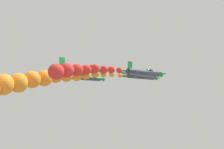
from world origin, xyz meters
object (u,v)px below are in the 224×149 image
at_px(airplane_lead, 142,77).
at_px(airplane_left_inner, 86,78).
at_px(airplane_left_outer, 81,69).

height_order(airplane_lead, airplane_left_inner, airplane_lead).
xyz_separation_m(airplane_lead, airplane_left_outer, (0.17, -18.24, 0.35)).
xyz_separation_m(airplane_left_inner, airplane_left_outer, (9.15, -9.26, 0.64)).
distance_m(airplane_lead, airplane_left_outer, 18.24).
distance_m(airplane_left_inner, airplane_left_outer, 13.03).
bearing_deg(airplane_left_inner, airplane_lead, 45.01).
height_order(airplane_left_inner, airplane_left_outer, airplane_left_outer).
bearing_deg(airplane_lead, airplane_left_outer, -89.45).
relative_size(airplane_lead, airplane_left_outer, 1.00).
height_order(airplane_lead, airplane_left_outer, airplane_left_outer).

